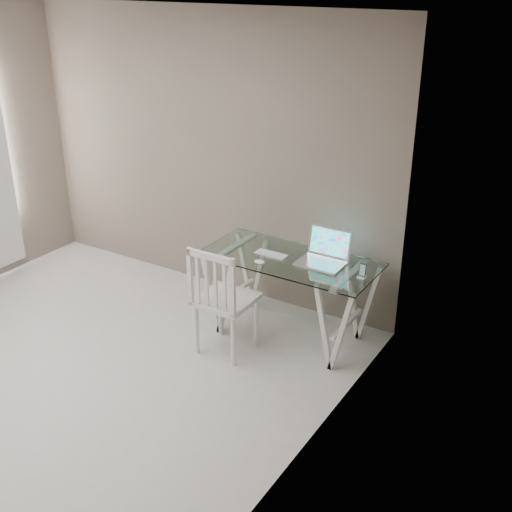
% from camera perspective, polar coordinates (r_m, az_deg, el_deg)
% --- Properties ---
extents(room, '(4.50, 4.52, 2.71)m').
position_cam_1_polar(room, '(4.63, -21.62, 6.60)').
color(room, '#BCB9B4').
rests_on(room, ground).
extents(desk, '(1.50, 0.70, 0.75)m').
position_cam_1_polar(desk, '(5.57, 2.94, -3.62)').
color(desk, silver).
rests_on(desk, ground).
extents(chair, '(0.46, 0.46, 0.98)m').
position_cam_1_polar(chair, '(5.23, -3.17, -3.65)').
color(chair, silver).
rests_on(chair, ground).
extents(laptop, '(0.38, 0.32, 0.27)m').
position_cam_1_polar(laptop, '(5.35, 6.12, 0.15)').
color(laptop, silver).
rests_on(laptop, desk).
extents(keyboard, '(0.30, 0.13, 0.01)m').
position_cam_1_polar(keyboard, '(5.47, 1.35, 0.15)').
color(keyboard, silver).
rests_on(keyboard, desk).
extents(mouse, '(0.10, 0.06, 0.03)m').
position_cam_1_polar(mouse, '(5.30, 0.32, -0.53)').
color(mouse, white).
rests_on(mouse, desk).
extents(phone_dock, '(0.06, 0.06, 0.12)m').
position_cam_1_polar(phone_dock, '(5.13, 9.41, -1.59)').
color(phone_dock, white).
rests_on(phone_dock, desk).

